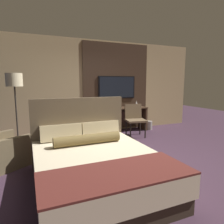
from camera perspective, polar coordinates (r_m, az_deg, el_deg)
ground_plane at (r=4.07m, az=5.62°, el=-13.72°), size 16.00×16.00×0.00m
wall_back_tv_panel at (r=6.20m, az=-4.95°, el=7.17°), size 7.20×0.09×2.80m
bed at (r=3.09m, az=-4.75°, el=-14.76°), size 1.74×2.16×1.25m
desk at (r=6.28m, az=2.22°, el=-0.94°), size 1.70×0.53×0.76m
tv at (r=6.40m, az=1.43°, el=7.06°), size 1.25×0.04×0.70m
desk_chair at (r=5.77m, az=6.44°, el=-1.41°), size 0.62×0.62×0.92m
armchair_by_window at (r=4.22m, az=-28.62°, el=-9.84°), size 0.96×0.97×0.81m
floor_lamp at (r=4.78m, az=-26.08°, el=6.61°), size 0.34×0.34×1.73m
vase_tall at (r=6.00m, az=-0.61°, el=2.24°), size 0.08×0.08×0.26m
vase_short at (r=6.58m, az=6.96°, el=2.39°), size 0.14×0.14×0.18m
waste_bin at (r=6.68m, az=10.47°, el=-3.74°), size 0.22×0.22×0.28m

